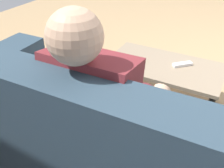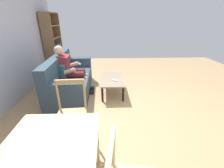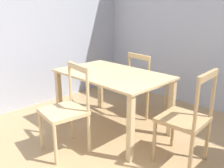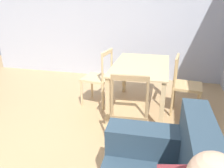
# 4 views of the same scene
# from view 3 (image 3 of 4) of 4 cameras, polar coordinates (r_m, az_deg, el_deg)

# --- Properties ---
(dining_table) EXTENTS (1.35, 0.83, 0.74)m
(dining_table) POSITION_cam_3_polar(r_m,az_deg,el_deg) (2.97, -0.00, 0.53)
(dining_table) COLOR #D1B27F
(dining_table) RESTS_ON ground_plane
(dining_chair_near_wall) EXTENTS (0.46, 0.46, 0.90)m
(dining_chair_near_wall) POSITION_cam_3_polar(r_m,az_deg,el_deg) (3.52, 7.93, 0.05)
(dining_chair_near_wall) COLOR tan
(dining_chair_near_wall) RESTS_ON ground_plane
(dining_chair_facing_couch) EXTENTS (0.44, 0.44, 0.96)m
(dining_chair_facing_couch) POSITION_cam_3_polar(r_m,az_deg,el_deg) (2.47, 16.92, -7.91)
(dining_chair_facing_couch) COLOR tan
(dining_chair_facing_couch) RESTS_ON ground_plane
(dining_chair_by_doorway) EXTENTS (0.48, 0.48, 0.94)m
(dining_chair_by_doorway) POSITION_cam_3_polar(r_m,az_deg,el_deg) (2.62, -10.73, -6.08)
(dining_chair_by_doorway) COLOR #D1B27F
(dining_chair_by_doorway) RESTS_ON ground_plane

